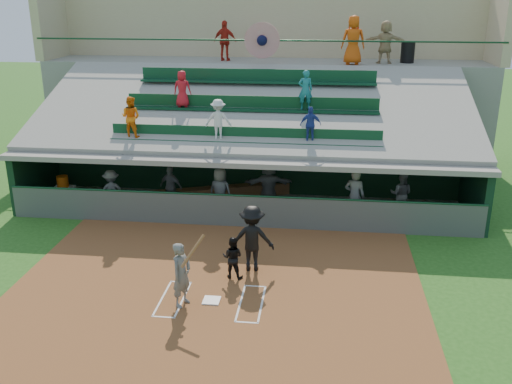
# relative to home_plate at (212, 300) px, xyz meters

# --- Properties ---
(ground) EXTENTS (100.00, 100.00, 0.00)m
(ground) POSITION_rel_home_plate_xyz_m (0.00, 0.00, -0.04)
(ground) COLOR #235517
(ground) RESTS_ON ground
(dirt_slab) EXTENTS (11.00, 9.00, 0.02)m
(dirt_slab) POSITION_rel_home_plate_xyz_m (0.00, 0.50, -0.03)
(dirt_slab) COLOR brown
(dirt_slab) RESTS_ON ground
(home_plate) EXTENTS (0.43, 0.43, 0.03)m
(home_plate) POSITION_rel_home_plate_xyz_m (0.00, 0.00, 0.00)
(home_plate) COLOR white
(home_plate) RESTS_ON dirt_slab
(batters_box_chalk) EXTENTS (2.65, 1.85, 0.01)m
(batters_box_chalk) POSITION_rel_home_plate_xyz_m (0.00, 0.00, -0.01)
(batters_box_chalk) COLOR white
(batters_box_chalk) RESTS_ON dirt_slab
(dugout_floor) EXTENTS (16.00, 3.50, 0.04)m
(dugout_floor) POSITION_rel_home_plate_xyz_m (0.00, 6.75, -0.02)
(dugout_floor) COLOR gray
(dugout_floor) RESTS_ON ground
(concourse_slab) EXTENTS (20.00, 3.00, 4.60)m
(concourse_slab) POSITION_rel_home_plate_xyz_m (0.00, 13.50, 2.26)
(concourse_slab) COLOR gray
(concourse_slab) RESTS_ON ground
(grandstand) EXTENTS (20.40, 10.40, 7.80)m
(grandstand) POSITION_rel_home_plate_xyz_m (-0.01, 10.51, 2.23)
(grandstand) COLOR #535853
(grandstand) RESTS_ON ground
(batter_at_plate) EXTENTS (0.94, 0.78, 1.95)m
(batter_at_plate) POSITION_rel_home_plate_xyz_m (-0.69, -0.25, 0.84)
(batter_at_plate) COLOR #545652
(batter_at_plate) RESTS_ON dirt_slab
(catcher) EXTENTS (0.64, 0.53, 1.20)m
(catcher) POSITION_rel_home_plate_xyz_m (0.34, 1.36, 0.59)
(catcher) COLOR black
(catcher) RESTS_ON dirt_slab
(home_umpire) EXTENTS (1.28, 0.78, 1.92)m
(home_umpire) POSITION_rel_home_plate_xyz_m (0.82, 1.90, 0.95)
(home_umpire) COLOR black
(home_umpire) RESTS_ON dirt_slab
(dugout_bench) EXTENTS (14.14, 5.60, 0.45)m
(dugout_bench) POSITION_rel_home_plate_xyz_m (-0.15, 8.01, 0.23)
(dugout_bench) COLOR brown
(dugout_bench) RESTS_ON dugout_floor
(white_table) EXTENTS (0.76, 0.59, 0.65)m
(white_table) POSITION_rel_home_plate_xyz_m (-6.79, 6.36, 0.33)
(white_table) COLOR white
(white_table) RESTS_ON dugout_floor
(water_cooler) EXTENTS (0.42, 0.42, 0.42)m
(water_cooler) POSITION_rel_home_plate_xyz_m (-6.81, 6.38, 0.86)
(water_cooler) COLOR #CB550B
(water_cooler) RESTS_ON white_table
(dugout_player_a) EXTENTS (1.14, 0.89, 1.55)m
(dugout_player_a) POSITION_rel_home_plate_xyz_m (-4.71, 5.78, 0.78)
(dugout_player_a) COLOR #51534E
(dugout_player_a) RESTS_ON dugout_floor
(dugout_player_b) EXTENTS (0.98, 0.64, 1.55)m
(dugout_player_b) POSITION_rel_home_plate_xyz_m (-2.74, 6.50, 0.78)
(dugout_player_b) COLOR #61635E
(dugout_player_b) RESTS_ON dugout_floor
(dugout_player_c) EXTENTS (0.97, 0.76, 1.74)m
(dugout_player_c) POSITION_rel_home_plate_xyz_m (-0.80, 5.89, 0.88)
(dugout_player_c) COLOR #535550
(dugout_player_c) RESTS_ON dugout_floor
(dugout_player_d) EXTENTS (1.80, 0.82, 1.87)m
(dugout_player_d) POSITION_rel_home_plate_xyz_m (0.83, 6.63, 0.94)
(dugout_player_d) COLOR #525450
(dugout_player_d) RESTS_ON dugout_floor
(dugout_player_e) EXTENTS (0.79, 0.62, 1.90)m
(dugout_player_e) POSITION_rel_home_plate_xyz_m (3.83, 5.74, 0.95)
(dugout_player_e) COLOR #5F625D
(dugout_player_e) RESTS_ON dugout_floor
(dugout_player_f) EXTENTS (0.90, 0.77, 1.59)m
(dugout_player_f) POSITION_rel_home_plate_xyz_m (5.50, 6.62, 0.80)
(dugout_player_f) COLOR #5C5E59
(dugout_player_f) RESTS_ON dugout_floor
(trash_bin) EXTENTS (0.59, 0.59, 0.89)m
(trash_bin) POSITION_rel_home_plate_xyz_m (6.24, 13.35, 5.01)
(trash_bin) COLOR black
(trash_bin) RESTS_ON concourse_slab
(concourse_staff_a) EXTENTS (1.07, 0.54, 1.75)m
(concourse_staff_a) POSITION_rel_home_plate_xyz_m (-1.78, 13.16, 5.44)
(concourse_staff_a) COLOR red
(concourse_staff_a) RESTS_ON concourse_slab
(concourse_staff_b) EXTENTS (1.01, 0.67, 2.03)m
(concourse_staff_b) POSITION_rel_home_plate_xyz_m (3.82, 12.38, 5.58)
(concourse_staff_b) COLOR #D64D0C
(concourse_staff_b) RESTS_ON concourse_slab
(concourse_staff_c) EXTENTS (1.68, 0.55, 1.80)m
(concourse_staff_c) POSITION_rel_home_plate_xyz_m (5.21, 12.93, 5.47)
(concourse_staff_c) COLOR tan
(concourse_staff_c) RESTS_ON concourse_slab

